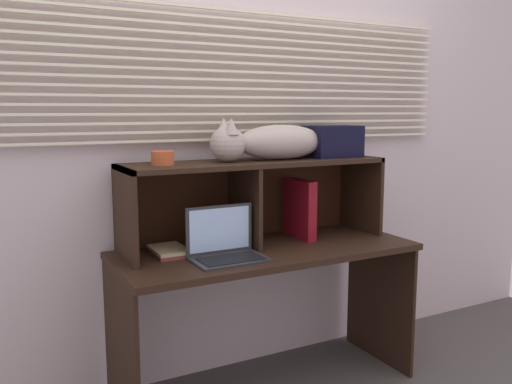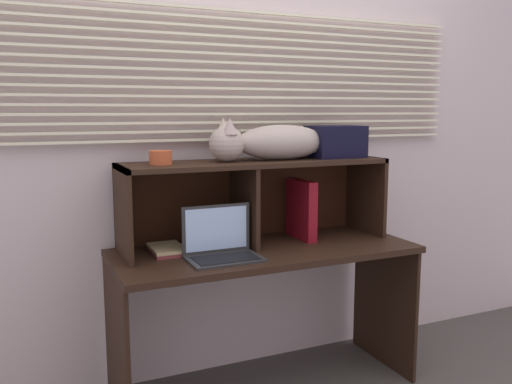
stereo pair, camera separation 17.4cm
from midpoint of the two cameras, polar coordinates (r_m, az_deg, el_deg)
name	(u,v)px [view 2 (the right image)]	position (r m, az deg, el deg)	size (l,w,h in m)	color
back_panel_with_blinds	(238,128)	(2.76, -0.07, 6.83)	(4.40, 0.08, 2.50)	beige
desk	(265,276)	(2.58, 2.93, -8.84)	(1.41, 0.58, 0.70)	black
hutch_shelf_unit	(252,184)	(2.60, 1.49, 0.80)	(1.29, 0.35, 0.40)	black
cat	(273,142)	(2.60, 3.70, 5.24)	(0.84, 0.20, 0.20)	#B6A497
laptop	(222,247)	(2.36, -1.55, -5.82)	(0.32, 0.21, 0.23)	#2C2C2C
binder_upright	(301,209)	(2.72, 6.63, -1.83)	(0.05, 0.24, 0.30)	maroon
book_stack	(167,250)	(2.47, -7.41, -6.07)	(0.15, 0.22, 0.03)	brown
small_basket	(161,158)	(2.40, -8.01, 3.62)	(0.10, 0.10, 0.06)	#C1532C
storage_box	(335,142)	(2.78, 10.17, 5.26)	(0.27, 0.19, 0.16)	black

